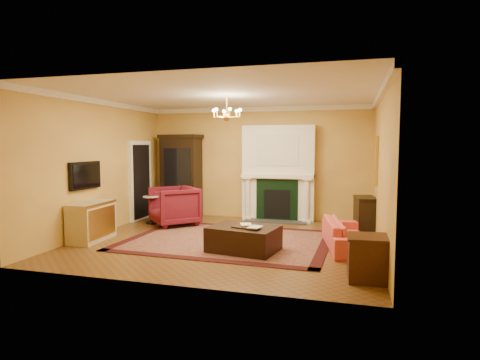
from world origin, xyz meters
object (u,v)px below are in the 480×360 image
at_px(wingback_armchair, 174,204).
at_px(console_table, 365,216).
at_px(pedestal_table, 151,208).
at_px(coral_sofa, 347,230).
at_px(end_table, 367,259).
at_px(commode, 92,221).
at_px(leather_ottoman, 244,239).
at_px(china_cabinet, 181,177).

relative_size(wingback_armchair, console_table, 1.34).
bearing_deg(console_table, pedestal_table, 174.31).
height_order(coral_sofa, console_table, console_table).
bearing_deg(wingback_armchair, end_table, 12.13).
bearing_deg(pedestal_table, commode, -99.33).
relative_size(console_table, leather_ottoman, 0.65).
distance_m(china_cabinet, pedestal_table, 1.46).
bearing_deg(pedestal_table, leather_ottoman, -33.18).
bearing_deg(console_table, commode, -166.79).
height_order(commode, end_table, commode).
height_order(pedestal_table, commode, commode).
bearing_deg(leather_ottoman, coral_sofa, 31.28).
xyz_separation_m(commode, console_table, (5.51, 2.29, -0.01)).
bearing_deg(leather_ottoman, china_cabinet, 139.48).
bearing_deg(coral_sofa, console_table, -24.32).
bearing_deg(wingback_armchair, commode, -71.62).
relative_size(end_table, leather_ottoman, 0.52).
relative_size(china_cabinet, commode, 2.01).
relative_size(wingback_armchair, pedestal_table, 1.50).
bearing_deg(coral_sofa, china_cabinet, 50.94).
relative_size(pedestal_table, console_table, 0.89).
relative_size(coral_sofa, console_table, 2.37).
bearing_deg(china_cabinet, commode, -93.34).
bearing_deg(wingback_armchair, china_cabinet, 152.29).
xyz_separation_m(china_cabinet, leather_ottoman, (2.69, -3.20, -0.84)).
xyz_separation_m(china_cabinet, commode, (-0.60, -3.22, -0.69)).
distance_m(pedestal_table, console_table, 5.20).
bearing_deg(commode, china_cabinet, 76.33).
bearing_deg(leather_ottoman, wingback_armchair, 149.98).
distance_m(wingback_armchair, pedestal_table, 0.68).
height_order(end_table, leather_ottoman, end_table).
distance_m(wingback_armchair, leather_ottoman, 2.99).
bearing_deg(end_table, coral_sofa, 99.83).
bearing_deg(end_table, commode, 169.15).
relative_size(wingback_armchair, end_table, 1.67).
height_order(wingback_armchair, end_table, wingback_armchair).
distance_m(wingback_armchair, commode, 2.16).
height_order(console_table, leather_ottoman, console_table).
relative_size(wingback_armchair, commode, 0.98).
bearing_deg(end_table, pedestal_table, 149.65).
xyz_separation_m(coral_sofa, console_table, (0.37, 1.53, 0.03)).
xyz_separation_m(pedestal_table, console_table, (5.19, 0.34, -0.01)).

